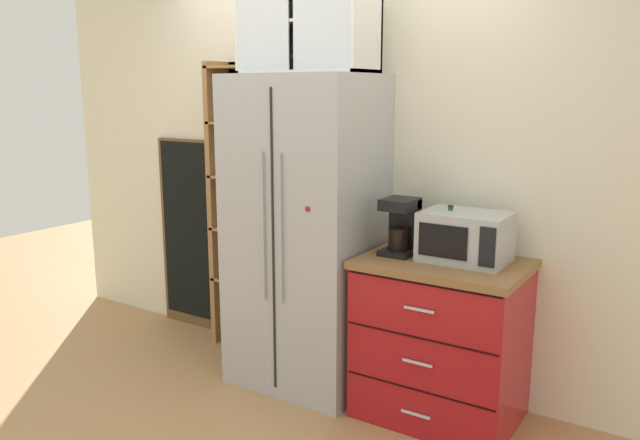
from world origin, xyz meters
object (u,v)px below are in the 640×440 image
(refrigerator, at_px, (306,233))
(mug_sage, at_px, (445,253))
(bottle_green, at_px, (449,235))
(chalkboard_menu, at_px, (192,234))
(microwave, at_px, (465,237))
(coffee_maker, at_px, (401,226))
(mug_red, at_px, (447,251))

(refrigerator, xyz_separation_m, mug_sage, (0.87, 0.03, -0.00))
(bottle_green, bearing_deg, mug_sage, -88.15)
(chalkboard_menu, bearing_deg, microwave, -5.92)
(refrigerator, xyz_separation_m, coffee_maker, (0.61, 0.03, 0.11))
(mug_red, xyz_separation_m, chalkboard_menu, (-2.10, 0.25, -0.22))
(mug_sage, bearing_deg, refrigerator, -178.28)
(mug_sage, bearing_deg, chalkboard_menu, 172.60)
(mug_sage, relative_size, mug_red, 1.16)
(mug_red, relative_size, bottle_green, 0.37)
(mug_sage, bearing_deg, microwave, 27.27)
(refrigerator, height_order, coffee_maker, refrigerator)
(refrigerator, xyz_separation_m, mug_red, (0.87, 0.05, 0.01))
(coffee_maker, height_order, mug_red, coffee_maker)
(bottle_green, distance_m, chalkboard_menu, 2.13)
(coffee_maker, relative_size, bottle_green, 1.08)
(mug_sage, bearing_deg, mug_red, 89.50)
(mug_sage, height_order, mug_red, mug_red)
(refrigerator, bearing_deg, mug_red, 3.10)
(mug_sage, distance_m, bottle_green, 0.10)
(mug_red, distance_m, bottle_green, 0.09)
(microwave, distance_m, bottle_green, 0.09)
(microwave, bearing_deg, bottle_green, 174.55)
(microwave, bearing_deg, chalkboard_menu, 174.08)
(bottle_green, relative_size, chalkboard_menu, 0.20)
(microwave, xyz_separation_m, bottle_green, (-0.09, 0.01, -0.00))
(mug_red, bearing_deg, microwave, 15.61)
(coffee_maker, height_order, chalkboard_menu, chalkboard_menu)
(coffee_maker, bearing_deg, refrigerator, -177.20)
(mug_sage, height_order, chalkboard_menu, chalkboard_menu)
(mug_red, height_order, chalkboard_menu, chalkboard_menu)
(mug_red, bearing_deg, coffee_maker, -176.18)
(coffee_maker, distance_m, mug_sage, 0.28)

